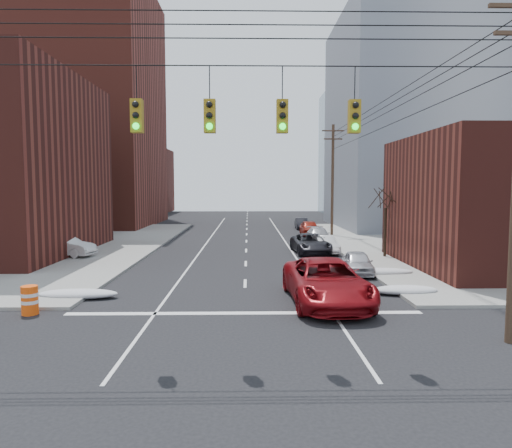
{
  "coord_description": "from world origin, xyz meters",
  "views": [
    {
      "loc": [
        0.16,
        -11.06,
        4.99
      ],
      "look_at": [
        0.57,
        12.83,
        3.0
      ],
      "focal_mm": 32.0,
      "sensor_mm": 36.0,
      "label": 1
    }
  ],
  "objects_px": {
    "parked_car_b": "(325,244)",
    "construction_barrel": "(30,300)",
    "parked_car_d": "(319,235)",
    "lot_car_c": "(37,239)",
    "parked_car_c": "(311,244)",
    "lot_car_b": "(54,239)",
    "parked_car_f": "(301,223)",
    "parked_car_a": "(358,263)",
    "red_pickup": "(326,282)",
    "parked_car_e": "(310,228)",
    "lot_car_a": "(64,246)"
  },
  "relations": [
    {
      "from": "parked_car_b",
      "to": "construction_barrel",
      "type": "xyz_separation_m",
      "value": [
        -14.23,
        -16.14,
        -0.06
      ]
    },
    {
      "from": "parked_car_d",
      "to": "lot_car_c",
      "type": "bearing_deg",
      "value": -171.23
    },
    {
      "from": "parked_car_c",
      "to": "lot_car_b",
      "type": "bearing_deg",
      "value": 170.21
    },
    {
      "from": "parked_car_c",
      "to": "lot_car_b",
      "type": "distance_m",
      "value": 19.94
    },
    {
      "from": "parked_car_c",
      "to": "parked_car_f",
      "type": "relative_size",
      "value": 1.35
    },
    {
      "from": "parked_car_a",
      "to": "parked_car_f",
      "type": "relative_size",
      "value": 0.97
    },
    {
      "from": "parked_car_a",
      "to": "construction_barrel",
      "type": "distance_m",
      "value": 16.78
    },
    {
      "from": "construction_barrel",
      "to": "parked_car_c",
      "type": "bearing_deg",
      "value": 50.62
    },
    {
      "from": "lot_car_c",
      "to": "red_pickup",
      "type": "bearing_deg",
      "value": -130.2
    },
    {
      "from": "parked_car_b",
      "to": "parked_car_c",
      "type": "distance_m",
      "value": 1.1
    },
    {
      "from": "parked_car_e",
      "to": "parked_car_c",
      "type": "bearing_deg",
      "value": -96.81
    },
    {
      "from": "red_pickup",
      "to": "lot_car_c",
      "type": "height_order",
      "value": "red_pickup"
    },
    {
      "from": "parked_car_e",
      "to": "lot_car_a",
      "type": "height_order",
      "value": "lot_car_a"
    },
    {
      "from": "lot_car_c",
      "to": "construction_barrel",
      "type": "bearing_deg",
      "value": -155.83
    },
    {
      "from": "parked_car_d",
      "to": "lot_car_c",
      "type": "relative_size",
      "value": 1.04
    },
    {
      "from": "parked_car_a",
      "to": "parked_car_d",
      "type": "xyz_separation_m",
      "value": [
        0.0,
        14.43,
        0.01
      ]
    },
    {
      "from": "parked_car_d",
      "to": "lot_car_c",
      "type": "xyz_separation_m",
      "value": [
        -22.99,
        -3.78,
        0.12
      ]
    },
    {
      "from": "parked_car_c",
      "to": "lot_car_c",
      "type": "relative_size",
      "value": 1.21
    },
    {
      "from": "lot_car_b",
      "to": "construction_barrel",
      "type": "bearing_deg",
      "value": -147.68
    },
    {
      "from": "lot_car_c",
      "to": "lot_car_b",
      "type": "bearing_deg",
      "value": -109.11
    },
    {
      "from": "parked_car_b",
      "to": "lot_car_c",
      "type": "height_order",
      "value": "lot_car_c"
    },
    {
      "from": "red_pickup",
      "to": "parked_car_f",
      "type": "distance_m",
      "value": 33.96
    },
    {
      "from": "parked_car_c",
      "to": "construction_barrel",
      "type": "bearing_deg",
      "value": -133.13
    },
    {
      "from": "lot_car_b",
      "to": "parked_car_b",
      "type": "bearing_deg",
      "value": -83.31
    },
    {
      "from": "parked_car_d",
      "to": "lot_car_a",
      "type": "distance_m",
      "value": 20.78
    },
    {
      "from": "parked_car_a",
      "to": "lot_car_b",
      "type": "xyz_separation_m",
      "value": [
        -21.42,
        10.1,
        0.22
      ]
    },
    {
      "from": "lot_car_a",
      "to": "parked_car_b",
      "type": "bearing_deg",
      "value": -69.35
    },
    {
      "from": "parked_car_f",
      "to": "lot_car_a",
      "type": "relative_size",
      "value": 0.92
    },
    {
      "from": "parked_car_f",
      "to": "lot_car_b",
      "type": "bearing_deg",
      "value": -140.36
    },
    {
      "from": "lot_car_b",
      "to": "lot_car_c",
      "type": "xyz_separation_m",
      "value": [
        -1.56,
        0.55,
        -0.09
      ]
    },
    {
      "from": "lot_car_a",
      "to": "construction_barrel",
      "type": "height_order",
      "value": "lot_car_a"
    },
    {
      "from": "red_pickup",
      "to": "construction_barrel",
      "type": "bearing_deg",
      "value": -175.19
    },
    {
      "from": "parked_car_e",
      "to": "parked_car_f",
      "type": "relative_size",
      "value": 1.13
    },
    {
      "from": "lot_car_b",
      "to": "parked_car_e",
      "type": "bearing_deg",
      "value": -52.2
    },
    {
      "from": "parked_car_b",
      "to": "parked_car_f",
      "type": "relative_size",
      "value": 1.0
    },
    {
      "from": "parked_car_d",
      "to": "parked_car_f",
      "type": "distance_m",
      "value": 12.89
    },
    {
      "from": "parked_car_a",
      "to": "parked_car_c",
      "type": "distance_m",
      "value": 8.16
    },
    {
      "from": "parked_car_b",
      "to": "parked_car_c",
      "type": "xyz_separation_m",
      "value": [
        -1.09,
        -0.12,
        0.09
      ]
    },
    {
      "from": "parked_car_e",
      "to": "parked_car_f",
      "type": "xyz_separation_m",
      "value": [
        -0.01,
        6.9,
        -0.11
      ]
    },
    {
      "from": "parked_car_e",
      "to": "lot_car_c",
      "type": "bearing_deg",
      "value": -156.44
    },
    {
      "from": "parked_car_b",
      "to": "parked_car_f",
      "type": "height_order",
      "value": "same"
    },
    {
      "from": "parked_car_a",
      "to": "red_pickup",
      "type": "bearing_deg",
      "value": -109.0
    },
    {
      "from": "red_pickup",
      "to": "parked_car_a",
      "type": "bearing_deg",
      "value": 63.46
    },
    {
      "from": "parked_car_c",
      "to": "construction_barrel",
      "type": "relative_size",
      "value": 4.67
    },
    {
      "from": "parked_car_d",
      "to": "lot_car_a",
      "type": "relative_size",
      "value": 1.06
    },
    {
      "from": "red_pickup",
      "to": "parked_car_a",
      "type": "distance_m",
      "value": 7.14
    },
    {
      "from": "lot_car_b",
      "to": "parked_car_c",
      "type": "bearing_deg",
      "value": -83.96
    },
    {
      "from": "parked_car_a",
      "to": "parked_car_e",
      "type": "distance_m",
      "value": 20.42
    },
    {
      "from": "lot_car_a",
      "to": "parked_car_a",
      "type": "bearing_deg",
      "value": -93.59
    },
    {
      "from": "parked_car_a",
      "to": "parked_car_f",
      "type": "height_order",
      "value": "parked_car_a"
    }
  ]
}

